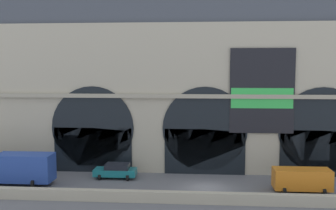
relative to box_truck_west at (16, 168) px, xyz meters
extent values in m
plane|color=slate|center=(18.64, 0.33, -1.70)|extent=(200.00, 200.00, 0.00)
cube|color=#B2A891|center=(18.64, -3.98, -1.21)|extent=(90.00, 0.70, 0.98)
cube|color=#B2A891|center=(18.64, 7.45, 6.49)|extent=(51.85, 4.23, 16.37)
cube|color=#424751|center=(18.64, 7.75, 17.13)|extent=(51.85, 3.63, 4.92)
cube|color=black|center=(6.29, 5.28, 0.78)|extent=(8.71, 0.20, 4.96)
cylinder|color=black|center=(6.29, 5.28, 3.26)|extent=(9.17, 0.20, 9.17)
cube|color=black|center=(18.64, 5.28, 0.78)|extent=(8.71, 0.20, 4.96)
cylinder|color=black|center=(18.64, 5.28, 3.26)|extent=(9.17, 0.20, 9.17)
cube|color=black|center=(30.98, 5.28, 0.78)|extent=(8.71, 0.20, 4.96)
cylinder|color=black|center=(30.98, 5.28, 3.26)|extent=(9.17, 0.20, 9.17)
cube|color=black|center=(24.61, 5.16, 7.42)|extent=(6.75, 0.12, 8.99)
cube|color=green|center=(24.61, 5.08, 6.66)|extent=(6.48, 0.04, 2.15)
cube|color=#A49A85|center=(18.64, 5.18, 6.82)|extent=(51.85, 0.50, 0.44)
cube|color=#28479E|center=(0.89, 0.00, 0.07)|extent=(5.50, 2.30, 2.70)
cylinder|color=black|center=(2.14, -1.03, -1.28)|extent=(0.28, 0.84, 0.84)
cylinder|color=black|center=(2.14, 1.04, -1.28)|extent=(0.28, 0.84, 0.84)
cube|color=#19727A|center=(9.27, 2.99, -1.05)|extent=(4.40, 1.80, 0.70)
cube|color=black|center=(9.49, 2.99, -0.43)|extent=(2.46, 1.62, 0.55)
cylinder|color=black|center=(7.82, 2.18, -1.40)|extent=(0.28, 0.60, 0.60)
cylinder|color=black|center=(7.82, 3.80, -1.40)|extent=(0.28, 0.60, 0.60)
cylinder|color=black|center=(10.72, 2.18, -1.40)|extent=(0.28, 0.60, 0.60)
cylinder|color=black|center=(10.72, 3.80, -1.40)|extent=(0.28, 0.60, 0.60)
cube|color=orange|center=(27.54, -0.22, -0.43)|extent=(5.20, 2.00, 1.86)
cylinder|color=black|center=(25.78, -1.12, -1.36)|extent=(0.28, 0.68, 0.68)
cylinder|color=black|center=(25.78, 0.68, -1.36)|extent=(0.28, 0.68, 0.68)
cylinder|color=black|center=(29.31, -1.12, -1.36)|extent=(0.28, 0.68, 0.68)
cylinder|color=black|center=(29.31, 0.68, -1.36)|extent=(0.28, 0.68, 0.68)
camera|label=1|loc=(17.81, -36.10, 9.83)|focal=41.29mm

